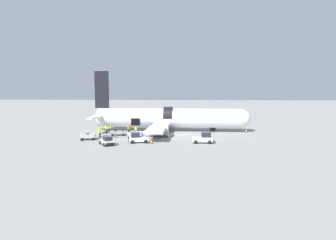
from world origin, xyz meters
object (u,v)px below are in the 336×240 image
object	(u,v)px
ground_crew_loader_a	(100,132)
suitcase_on_tarmac_upright	(115,136)
baggage_tug_mid	(107,141)
airplane	(166,118)
baggage_tug_lead	(203,138)
baggage_tug_rear	(138,138)
ground_crew_driver	(111,128)
baggage_cart_loading	(119,133)
ground_crew_supervisor	(129,129)
baggage_cart_empty	(88,137)
ground_crew_helper	(136,130)
baggage_cart_queued	(136,135)
ground_crew_marshal	(106,129)
ground_crew_loader_b	(100,131)

from	to	relation	value
ground_crew_loader_a	suitcase_on_tarmac_upright	bearing A→B (deg)	-0.33
baggage_tug_mid	ground_crew_loader_a	xyz separation A→B (m)	(-3.30, 6.26, 0.33)
airplane	baggage_tug_lead	bearing A→B (deg)	-60.68
baggage_tug_rear	ground_crew_driver	bearing A→B (deg)	127.57
baggage_tug_mid	suitcase_on_tarmac_upright	xyz separation A→B (m)	(-0.62, 6.24, -0.31)
baggage_cart_loading	ground_crew_loader_a	bearing A→B (deg)	-137.27
ground_crew_supervisor	baggage_cart_loading	bearing A→B (deg)	-121.80
baggage_cart_loading	baggage_cart_empty	xyz separation A→B (m)	(-3.72, -4.74, 0.01)
ground_crew_loader_a	ground_crew_helper	xyz separation A→B (m)	(5.32, 4.09, -0.07)
airplane	baggage_tug_rear	xyz separation A→B (m)	(-3.04, -12.75, -1.86)
ground_crew_driver	baggage_cart_queued	bearing A→B (deg)	-41.81
baggage_cart_queued	ground_crew_driver	world-z (taller)	ground_crew_driver
baggage_tug_rear	ground_crew_driver	world-z (taller)	ground_crew_driver
baggage_cart_queued	ground_crew_supervisor	distance (m)	5.16
baggage_cart_empty	ground_crew_marshal	bearing A→B (deg)	83.40
baggage_tug_lead	baggage_tug_rear	bearing A→B (deg)	-176.94
baggage_tug_rear	baggage_cart_loading	xyz separation A→B (m)	(-4.80, 6.35, -0.22)
baggage_cart_empty	ground_crew_driver	distance (m)	7.84
airplane	ground_crew_driver	xyz separation A→B (m)	(-10.20, -3.44, -1.68)
ground_crew_driver	ground_crew_marshal	world-z (taller)	ground_crew_marshal
baggage_tug_rear	suitcase_on_tarmac_upright	size ratio (longest dim) A/B	5.13
baggage_tug_lead	ground_crew_loader_a	size ratio (longest dim) A/B	1.85
baggage_tug_lead	baggage_tug_mid	size ratio (longest dim) A/B	1.04
ground_crew_loader_b	airplane	bearing A→B (deg)	35.76
ground_crew_marshal	ground_crew_loader_a	bearing A→B (deg)	-85.68
baggage_tug_mid	baggage_cart_loading	world-z (taller)	baggage_tug_mid
ground_crew_loader_b	baggage_cart_empty	bearing A→B (deg)	-102.77
baggage_tug_mid	baggage_cart_loading	bearing A→B (deg)	94.69
baggage_tug_rear	ground_crew_loader_b	size ratio (longest dim) A/B	1.96
baggage_tug_mid	baggage_cart_queued	world-z (taller)	baggage_tug_mid
ground_crew_loader_b	ground_crew_driver	world-z (taller)	ground_crew_loader_b
baggage_tug_rear	ground_crew_loader_a	size ratio (longest dim) A/B	1.91
baggage_tug_lead	ground_crew_marshal	xyz separation A→B (m)	(-17.64, 7.89, 0.21)
baggage_cart_empty	ground_crew_supervisor	bearing A→B (deg)	53.71
airplane	ground_crew_driver	world-z (taller)	airplane
baggage_cart_queued	baggage_tug_rear	bearing A→B (deg)	-74.35
airplane	ground_crew_helper	xyz separation A→B (m)	(-5.12, -4.71, -1.71)
ground_crew_marshal	suitcase_on_tarmac_upright	size ratio (longest dim) A/B	2.73
baggage_tug_rear	baggage_cart_empty	xyz separation A→B (m)	(-8.52, 1.60, -0.21)
baggage_cart_loading	baggage_tug_rear	bearing A→B (deg)	-52.91
airplane	ground_crew_loader_a	xyz separation A→B (m)	(-10.43, -8.80, -1.64)
baggage_tug_rear	baggage_cart_queued	distance (m)	4.03
baggage_tug_mid	baggage_cart_loading	distance (m)	8.68
baggage_tug_lead	suitcase_on_tarmac_upright	size ratio (longest dim) A/B	4.98
airplane	ground_crew_supervisor	size ratio (longest dim) A/B	17.98
ground_crew_loader_a	ground_crew_loader_b	bearing A→B (deg)	109.36
ground_crew_supervisor	suitcase_on_tarmac_upright	world-z (taller)	ground_crew_supervisor
ground_crew_supervisor	baggage_tug_mid	bearing A→B (deg)	-93.06
suitcase_on_tarmac_upright	ground_crew_supervisor	bearing A→B (deg)	75.10
ground_crew_loader_a	ground_crew_supervisor	world-z (taller)	ground_crew_supervisor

